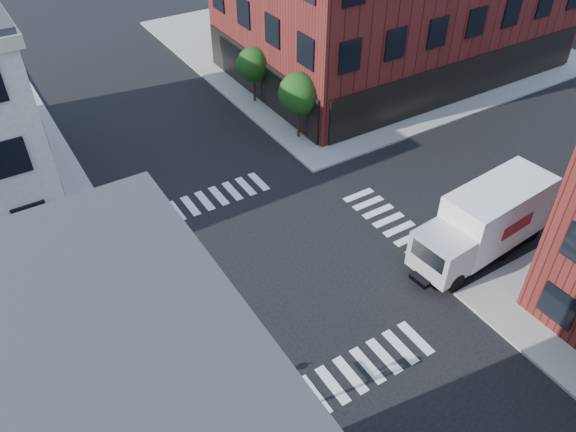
{
  "coord_description": "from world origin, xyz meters",
  "views": [
    {
      "loc": [
        -10.46,
        -17.42,
        19.77
      ],
      "look_at": [
        0.82,
        0.64,
        2.5
      ],
      "focal_mm": 35.0,
      "sensor_mm": 36.0,
      "label": 1
    }
  ],
  "objects": [
    {
      "name": "tree_near",
      "position": [
        7.56,
        9.98,
        3.16
      ],
      "size": [
        2.69,
        2.69,
        4.49
      ],
      "color": "black",
      "rests_on": "ground"
    },
    {
      "name": "sidewalk_ne",
      "position": [
        21.0,
        21.0,
        0.07
      ],
      "size": [
        30.0,
        30.0,
        0.15
      ],
      "primitive_type": "cube",
      "color": "gray",
      "rests_on": "ground"
    },
    {
      "name": "tree_far",
      "position": [
        7.56,
        15.98,
        2.87
      ],
      "size": [
        2.43,
        2.43,
        4.07
      ],
      "color": "black",
      "rests_on": "ground"
    },
    {
      "name": "box_truck",
      "position": [
        9.3,
        -4.39,
        1.95
      ],
      "size": [
        8.46,
        3.17,
        3.76
      ],
      "rotation": [
        0.0,
        0.0,
        0.08
      ],
      "color": "silver",
      "rests_on": "ground"
    },
    {
      "name": "signal_pole",
      "position": [
        -6.72,
        -6.68,
        2.86
      ],
      "size": [
        1.29,
        1.24,
        4.6
      ],
      "color": "black",
      "rests_on": "ground"
    },
    {
      "name": "ground",
      "position": [
        0.0,
        0.0,
        0.0
      ],
      "size": [
        120.0,
        120.0,
        0.0
      ],
      "primitive_type": "plane",
      "color": "black",
      "rests_on": "ground"
    },
    {
      "name": "traffic_cone",
      "position": [
        -3.26,
        -5.45,
        0.37
      ],
      "size": [
        0.43,
        0.43,
        0.76
      ],
      "rotation": [
        0.0,
        0.0,
        -0.03
      ],
      "color": "#D25209",
      "rests_on": "ground"
    }
  ]
}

